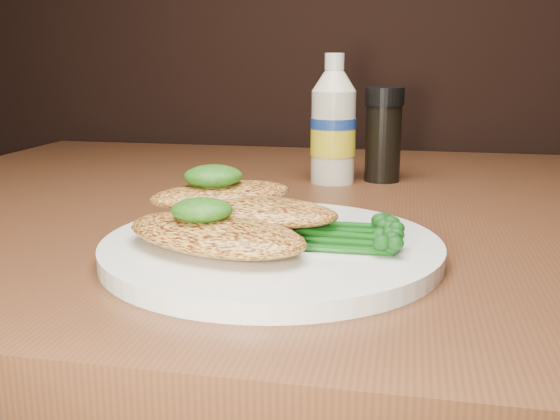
# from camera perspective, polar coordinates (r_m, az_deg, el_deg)

# --- Properties ---
(plate) EXTENTS (0.27, 0.27, 0.01)m
(plate) POSITION_cam_1_polar(r_m,az_deg,el_deg) (0.50, -0.75, -3.41)
(plate) COLOR white
(plate) RESTS_ON dining_table
(chicken_front) EXTENTS (0.17, 0.13, 0.02)m
(chicken_front) POSITION_cam_1_polar(r_m,az_deg,el_deg) (0.48, -5.83, -2.13)
(chicken_front) COLOR gold
(chicken_front) RESTS_ON plate
(chicken_mid) EXTENTS (0.15, 0.09, 0.02)m
(chicken_mid) POSITION_cam_1_polar(r_m,az_deg,el_deg) (0.51, -2.21, -0.06)
(chicken_mid) COLOR gold
(chicken_mid) RESTS_ON plate
(chicken_back) EXTENTS (0.14, 0.13, 0.02)m
(chicken_back) POSITION_cam_1_polar(r_m,az_deg,el_deg) (0.54, -5.23, 1.41)
(chicken_back) COLOR gold
(chicken_back) RESTS_ON plate
(pesto_front) EXTENTS (0.05, 0.04, 0.02)m
(pesto_front) POSITION_cam_1_polar(r_m,az_deg,el_deg) (0.47, -6.98, 0.00)
(pesto_front) COLOR #093407
(pesto_front) RESTS_ON chicken_front
(pesto_back) EXTENTS (0.06, 0.06, 0.02)m
(pesto_back) POSITION_cam_1_polar(r_m,az_deg,el_deg) (0.54, -5.98, 3.02)
(pesto_back) COLOR #093407
(pesto_back) RESTS_ON chicken_back
(broccolini_bundle) EXTENTS (0.14, 0.12, 0.02)m
(broccolini_bundle) POSITION_cam_1_polar(r_m,az_deg,el_deg) (0.50, 4.68, -1.68)
(broccolini_bundle) COLOR #104A10
(broccolini_bundle) RESTS_ON plate
(mayo_bottle) EXTENTS (0.07, 0.07, 0.16)m
(mayo_bottle) POSITION_cam_1_polar(r_m,az_deg,el_deg) (0.79, 4.78, 8.08)
(mayo_bottle) COLOR beige
(mayo_bottle) RESTS_ON dining_table
(pepper_grinder) EXTENTS (0.06, 0.06, 0.12)m
(pepper_grinder) POSITION_cam_1_polar(r_m,az_deg,el_deg) (0.81, 9.19, 6.63)
(pepper_grinder) COLOR black
(pepper_grinder) RESTS_ON dining_table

